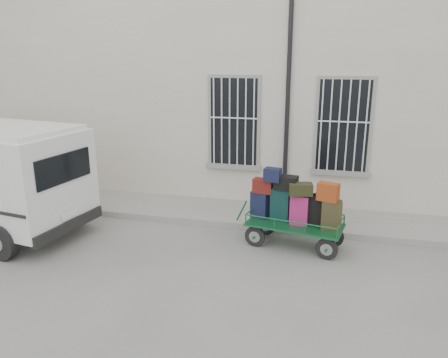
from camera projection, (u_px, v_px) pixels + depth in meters
ground at (221, 254)px, 8.88m from camera, size 80.00×80.00×0.00m
building at (265, 86)px, 13.19m from camera, size 24.00×5.15×6.00m
sidewalk at (242, 214)px, 10.91m from camera, size 24.00×1.70×0.15m
luggage_cart at (295, 208)px, 9.05m from camera, size 2.35×1.23×1.66m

